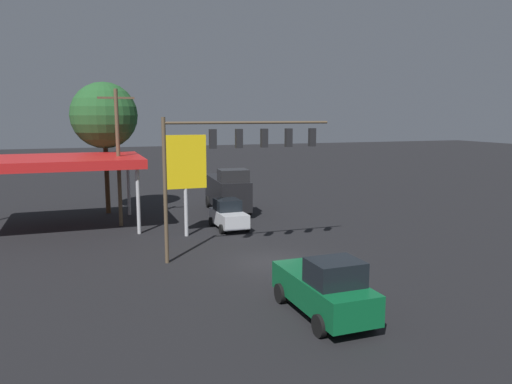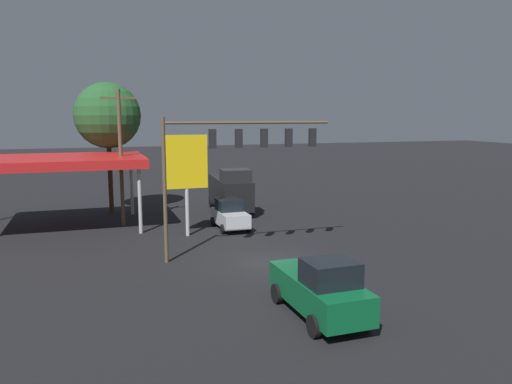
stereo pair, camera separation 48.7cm
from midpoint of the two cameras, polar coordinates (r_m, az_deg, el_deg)
ground_plane at (r=26.28m, az=0.93°, el=-7.94°), size 200.00×200.00×0.00m
traffic_signal_assembly at (r=26.31m, az=-2.74°, el=4.92°), size 9.15×0.43×7.47m
utility_pole at (r=35.07m, az=-15.85°, el=4.15°), size 2.40×0.26×9.30m
gas_station_canopy at (r=35.60m, az=-22.60°, el=3.14°), size 11.40×7.74×4.82m
price_sign at (r=31.23m, az=-8.55°, el=3.03°), size 2.63×0.27×6.36m
hatchback_crossing at (r=33.53m, az=-3.59°, el=-2.61°), size 2.02×3.83×1.97m
pickup_parked at (r=19.26m, az=7.12°, el=-10.85°), size 2.35×5.24×2.40m
delivery_truck at (r=39.14m, az=-3.60°, el=0.14°), size 2.91×6.94×3.58m
street_tree at (r=40.03m, az=-17.31°, el=8.33°), size 5.01×5.01×10.05m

